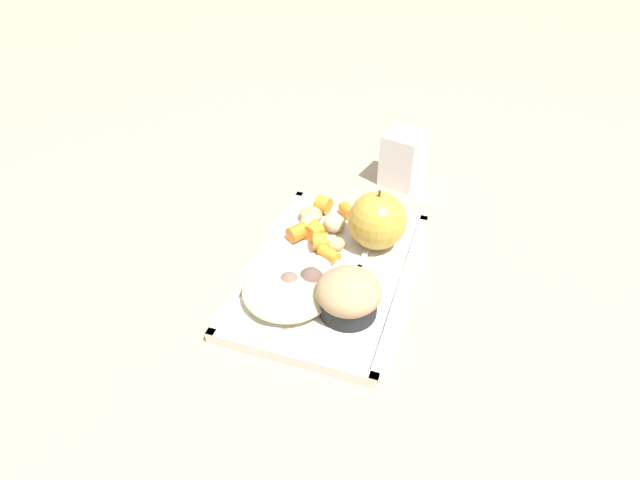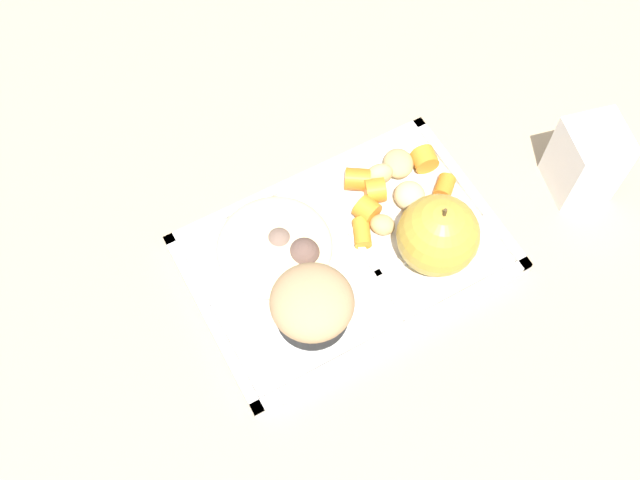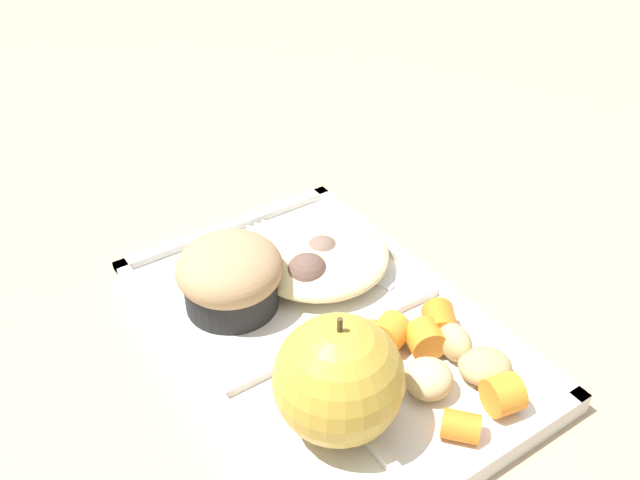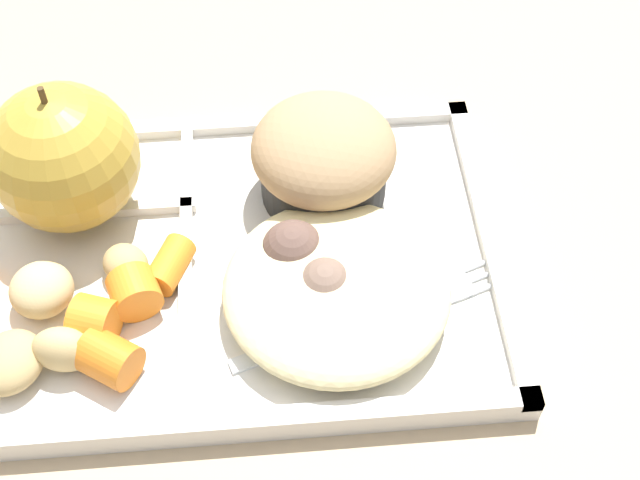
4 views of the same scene
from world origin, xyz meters
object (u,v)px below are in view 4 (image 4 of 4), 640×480
object	(u,v)px
green_apple	(64,158)
plastic_fork	(387,311)
lunch_tray	(215,263)
bran_muffin	(324,158)

from	to	relation	value
green_apple	plastic_fork	bearing A→B (deg)	-27.32
lunch_tray	bran_muffin	world-z (taller)	bran_muffin
plastic_fork	lunch_tray	bearing A→B (deg)	154.85
bran_muffin	plastic_fork	bearing A→B (deg)	-73.02
green_apple	bran_muffin	xyz separation A→B (m)	(0.15, 0.00, -0.01)
green_apple	plastic_fork	world-z (taller)	green_apple
lunch_tray	green_apple	size ratio (longest dim) A/B	3.45
green_apple	bran_muffin	distance (m)	0.15
green_apple	lunch_tray	bearing A→B (deg)	-29.77
bran_muffin	plastic_fork	world-z (taller)	bran_muffin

